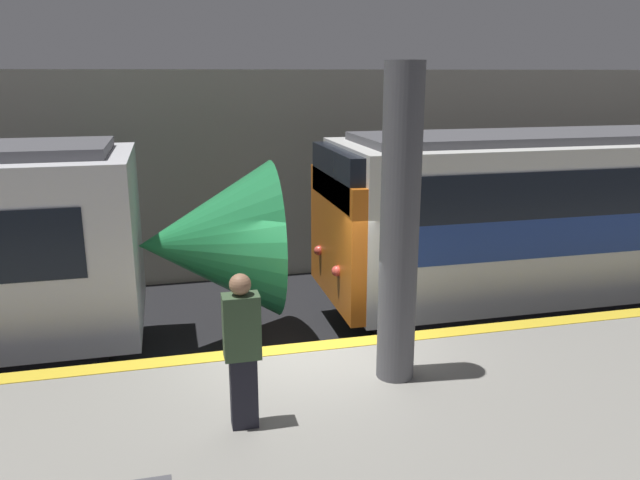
{
  "coord_description": "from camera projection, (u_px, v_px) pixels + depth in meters",
  "views": [
    {
      "loc": [
        -1.75,
        -7.86,
        4.67
      ],
      "look_at": [
        0.4,
        0.89,
        2.24
      ],
      "focal_mm": 35.0,
      "sensor_mm": 36.0,
      "label": 1
    }
  ],
  "objects": [
    {
      "name": "ground_plane",
      "position": [
        308.0,
        407.0,
        8.99
      ],
      "size": [
        120.0,
        120.0,
        0.0
      ],
      "primitive_type": "plane",
      "color": "black"
    },
    {
      "name": "station_rear_barrier",
      "position": [
        248.0,
        177.0,
        14.12
      ],
      "size": [
        50.0,
        0.15,
        4.73
      ],
      "color": "#B2AD9E",
      "rests_on": "ground"
    },
    {
      "name": "support_pillar_near",
      "position": [
        400.0,
        228.0,
        7.3
      ],
      "size": [
        0.46,
        0.46,
        3.79
      ],
      "color": "#56565B",
      "rests_on": "platform"
    },
    {
      "name": "person_waiting",
      "position": [
        242.0,
        347.0,
        6.46
      ],
      "size": [
        0.38,
        0.24,
        1.71
      ],
      "color": "black",
      "rests_on": "platform"
    }
  ]
}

